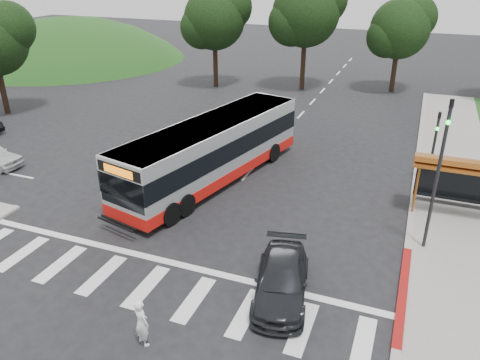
% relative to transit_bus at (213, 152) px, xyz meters
% --- Properties ---
extents(ground, '(140.00, 140.00, 0.00)m').
position_rel_transit_bus_xyz_m(ground, '(1.49, -4.48, -1.68)').
color(ground, black).
rests_on(ground, ground).
extents(sidewalk_east, '(4.00, 40.00, 0.12)m').
position_rel_transit_bus_xyz_m(sidewalk_east, '(12.49, 3.52, -1.62)').
color(sidewalk_east, gray).
rests_on(sidewalk_east, ground).
extents(curb_east, '(0.30, 40.00, 0.15)m').
position_rel_transit_bus_xyz_m(curb_east, '(10.49, 3.52, -1.61)').
color(curb_east, '#9E9991').
rests_on(curb_east, ground).
extents(curb_east_red, '(0.32, 6.00, 0.15)m').
position_rel_transit_bus_xyz_m(curb_east_red, '(10.49, -6.48, -1.61)').
color(curb_east_red, maroon).
rests_on(curb_east_red, ground).
extents(hillside_nw, '(44.00, 44.00, 10.00)m').
position_rel_transit_bus_xyz_m(hillside_nw, '(-30.51, 25.52, -1.68)').
color(hillside_nw, '#1A4215').
rests_on(hillside_nw, ground).
extents(crosswalk_ladder, '(18.00, 2.60, 0.01)m').
position_rel_transit_bus_xyz_m(crosswalk_ladder, '(1.49, -9.48, -1.68)').
color(crosswalk_ladder, silver).
rests_on(crosswalk_ladder, ground).
extents(bus_shelter, '(4.20, 1.60, 2.86)m').
position_rel_transit_bus_xyz_m(bus_shelter, '(12.29, 0.63, 0.67)').
color(bus_shelter, '#9F531A').
rests_on(bus_shelter, sidewalk_east).
extents(traffic_signal_ne_tall, '(0.18, 0.37, 6.50)m').
position_rel_transit_bus_xyz_m(traffic_signal_ne_tall, '(11.09, -2.98, 2.19)').
color(traffic_signal_ne_tall, black).
rests_on(traffic_signal_ne_tall, ground).
extents(traffic_signal_ne_short, '(0.18, 0.37, 4.00)m').
position_rel_transit_bus_xyz_m(traffic_signal_ne_short, '(11.09, 4.01, 0.80)').
color(traffic_signal_ne_short, black).
rests_on(traffic_signal_ne_short, ground).
extents(tree_north_a, '(6.60, 6.15, 10.17)m').
position_rel_transit_bus_xyz_m(tree_north_a, '(-0.42, 21.59, 5.24)').
color(tree_north_a, black).
rests_on(tree_north_a, ground).
extents(tree_north_b, '(5.72, 5.33, 8.43)m').
position_rel_transit_bus_xyz_m(tree_north_b, '(7.56, 23.58, 3.98)').
color(tree_north_b, black).
rests_on(tree_north_b, ground).
extents(tree_north_c, '(6.16, 5.74, 9.30)m').
position_rel_transit_bus_xyz_m(tree_north_c, '(-8.43, 19.59, 4.61)').
color(tree_north_c, black).
rests_on(tree_north_c, ground).
extents(transit_bus, '(5.75, 13.33, 3.37)m').
position_rel_transit_bus_xyz_m(transit_bus, '(0.00, 0.00, 0.00)').
color(transit_bus, '#ABAEB0').
rests_on(transit_bus, ground).
extents(pedestrian, '(0.73, 0.62, 1.70)m').
position_rel_transit_bus_xyz_m(pedestrian, '(2.93, -11.98, -0.83)').
color(pedestrian, white).
rests_on(pedestrian, ground).
extents(dark_sedan, '(2.76, 4.87, 1.33)m').
position_rel_transit_bus_xyz_m(dark_sedan, '(6.34, -8.09, -1.02)').
color(dark_sedan, '#222427').
rests_on(dark_sedan, ground).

